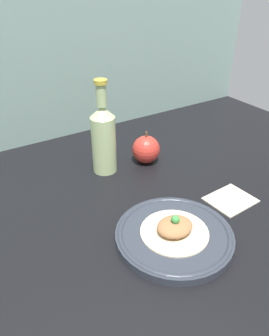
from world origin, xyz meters
TOP-DOWN VIEW (x-y plane):
  - ground_plane at (0.00, 0.00)cm, footprint 180.00×110.00cm
  - wall_backsplash at (0.00, 53.50)cm, footprint 180.00×3.00cm
  - plate at (4.22, -14.09)cm, footprint 27.53×27.53cm
  - plated_food at (4.22, -14.09)cm, footprint 15.89×15.89cm
  - cider_bottle at (5.04, 21.94)cm, footprint 7.40×7.40cm
  - apple at (18.79, 19.47)cm, footprint 8.98×8.98cm
  - napkin at (26.55, -10.55)cm, footprint 12.73×10.88cm

SIDE VIEW (x-z plane):
  - ground_plane at x=0.00cm, z-range -4.00..0.00cm
  - napkin at x=26.55cm, z-range 0.00..0.80cm
  - plate at x=4.22cm, z-range 0.07..2.35cm
  - plated_food at x=4.22cm, z-range 0.78..5.67cm
  - apple at x=18.79cm, z-range -0.85..9.84cm
  - cider_bottle at x=5.04cm, z-range -2.93..25.74cm
  - wall_backsplash at x=0.00cm, z-range 0.00..80.00cm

